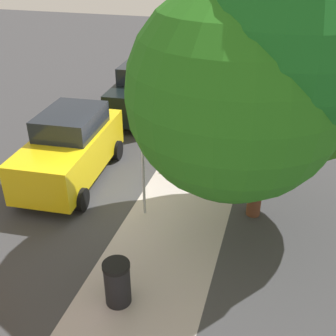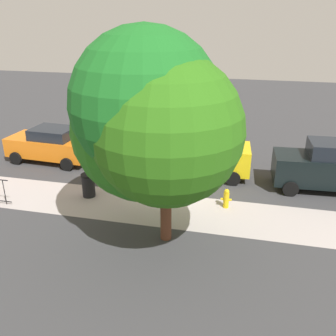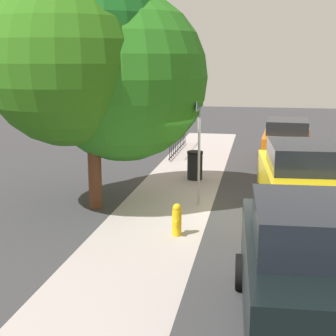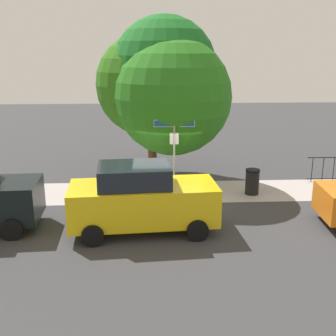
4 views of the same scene
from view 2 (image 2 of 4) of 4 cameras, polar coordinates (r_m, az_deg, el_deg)
name	(u,v)px [view 2 (image 2 of 4)]	position (r m, az deg, el deg)	size (l,w,h in m)	color
ground_plane	(171,194)	(15.42, 0.42, -4.08)	(60.00, 60.00, 0.00)	#38383A
sidewalk_strip	(114,204)	(14.85, -8.28, -5.46)	(24.00, 2.60, 0.00)	#ACA2A0
street_sign	(163,147)	(14.22, -0.71, 3.25)	(1.46, 0.07, 3.13)	#9EA0A5
shade_tree	(152,122)	(11.02, -2.56, 7.15)	(5.54, 5.76, 6.78)	brown
car_black	(326,166)	(16.79, 23.25, 0.22)	(4.26, 2.15, 2.13)	black
car_yellow	(202,154)	(16.91, 5.24, 2.16)	(4.52, 2.27, 2.09)	yellow
car_orange	(51,144)	(19.46, -17.65, 3.51)	(4.30, 2.21, 1.75)	orange
fire_hydrant	(226,198)	(14.43, 8.99, -4.66)	(0.42, 0.22, 0.78)	yellow
trash_bin	(88,185)	(15.41, -12.21, -2.60)	(0.55, 0.55, 0.98)	black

